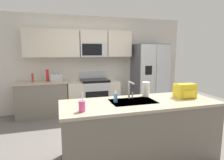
{
  "coord_description": "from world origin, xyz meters",
  "views": [
    {
      "loc": [
        -1.04,
        -3.12,
        1.64
      ],
      "look_at": [
        0.04,
        0.6,
        1.05
      ],
      "focal_mm": 30.02,
      "sensor_mm": 36.0,
      "label": 1
    }
  ],
  "objects_px": {
    "toaster": "(57,78)",
    "bottle_red": "(47,75)",
    "pepper_mill": "(33,78)",
    "drink_cup_pink": "(82,106)",
    "sink_faucet": "(130,88)",
    "backpack": "(185,91)",
    "refrigerator": "(149,76)",
    "range_oven": "(94,96)",
    "paper_towel_roll": "(146,89)",
    "soap_dispenser": "(116,98)"
  },
  "relations": [
    {
      "from": "range_oven",
      "to": "sink_faucet",
      "type": "xyz_separation_m",
      "value": [
        0.17,
        -2.24,
        0.62
      ]
    },
    {
      "from": "drink_cup_pink",
      "to": "backpack",
      "type": "xyz_separation_m",
      "value": [
        1.69,
        0.25,
        0.05
      ]
    },
    {
      "from": "refrigerator",
      "to": "backpack",
      "type": "height_order",
      "value": "refrigerator"
    },
    {
      "from": "toaster",
      "to": "backpack",
      "type": "height_order",
      "value": "backpack"
    },
    {
      "from": "range_oven",
      "to": "drink_cup_pink",
      "type": "bearing_deg",
      "value": -103.49
    },
    {
      "from": "pepper_mill",
      "to": "sink_faucet",
      "type": "height_order",
      "value": "sink_faucet"
    },
    {
      "from": "soap_dispenser",
      "to": "toaster",
      "type": "bearing_deg",
      "value": 109.85
    },
    {
      "from": "paper_towel_roll",
      "to": "backpack",
      "type": "bearing_deg",
      "value": -25.13
    },
    {
      "from": "range_oven",
      "to": "drink_cup_pink",
      "type": "height_order",
      "value": "drink_cup_pink"
    },
    {
      "from": "refrigerator",
      "to": "paper_towel_roll",
      "type": "height_order",
      "value": "refrigerator"
    },
    {
      "from": "pepper_mill",
      "to": "bottle_red",
      "type": "xyz_separation_m",
      "value": [
        0.35,
        0.0,
        0.04
      ]
    },
    {
      "from": "pepper_mill",
      "to": "bottle_red",
      "type": "relative_size",
      "value": 0.72
    },
    {
      "from": "pepper_mill",
      "to": "drink_cup_pink",
      "type": "bearing_deg",
      "value": -71.81
    },
    {
      "from": "toaster",
      "to": "bottle_red",
      "type": "relative_size",
      "value": 0.94
    },
    {
      "from": "refrigerator",
      "to": "sink_faucet",
      "type": "bearing_deg",
      "value": -124.1
    },
    {
      "from": "pepper_mill",
      "to": "backpack",
      "type": "bearing_deg",
      "value": -43.16
    },
    {
      "from": "range_oven",
      "to": "drink_cup_pink",
      "type": "distance_m",
      "value": 2.79
    },
    {
      "from": "soap_dispenser",
      "to": "sink_faucet",
      "type": "bearing_deg",
      "value": 24.36
    },
    {
      "from": "toaster",
      "to": "sink_faucet",
      "type": "xyz_separation_m",
      "value": [
        1.11,
        -2.19,
        0.08
      ]
    },
    {
      "from": "bottle_red",
      "to": "sink_faucet",
      "type": "distance_m",
      "value": 2.6
    },
    {
      "from": "toaster",
      "to": "paper_towel_roll",
      "type": "distance_m",
      "value": 2.53
    },
    {
      "from": "pepper_mill",
      "to": "refrigerator",
      "type": "bearing_deg",
      "value": -1.26
    },
    {
      "from": "range_oven",
      "to": "backpack",
      "type": "relative_size",
      "value": 4.25
    },
    {
      "from": "refrigerator",
      "to": "pepper_mill",
      "type": "bearing_deg",
      "value": 178.74
    },
    {
      "from": "refrigerator",
      "to": "pepper_mill",
      "type": "height_order",
      "value": "refrigerator"
    },
    {
      "from": "soap_dispenser",
      "to": "drink_cup_pink",
      "type": "bearing_deg",
      "value": -150.76
    },
    {
      "from": "pepper_mill",
      "to": "soap_dispenser",
      "type": "distance_m",
      "value": 2.75
    },
    {
      "from": "toaster",
      "to": "drink_cup_pink",
      "type": "bearing_deg",
      "value": -83.33
    },
    {
      "from": "toaster",
      "to": "backpack",
      "type": "xyz_separation_m",
      "value": [
        2.0,
        -2.36,
        0.03
      ]
    },
    {
      "from": "range_oven",
      "to": "bottle_red",
      "type": "relative_size",
      "value": 4.55
    },
    {
      "from": "sink_faucet",
      "to": "backpack",
      "type": "relative_size",
      "value": 0.88
    },
    {
      "from": "pepper_mill",
      "to": "backpack",
      "type": "relative_size",
      "value": 0.67
    },
    {
      "from": "bottle_red",
      "to": "soap_dispenser",
      "type": "xyz_separation_m",
      "value": [
        1.05,
        -2.36,
        -0.08
      ]
    },
    {
      "from": "refrigerator",
      "to": "bottle_red",
      "type": "height_order",
      "value": "refrigerator"
    },
    {
      "from": "pepper_mill",
      "to": "paper_towel_roll",
      "type": "relative_size",
      "value": 0.89
    },
    {
      "from": "toaster",
      "to": "bottle_red",
      "type": "distance_m",
      "value": 0.23
    },
    {
      "from": "refrigerator",
      "to": "bottle_red",
      "type": "distance_m",
      "value": 2.8
    },
    {
      "from": "bottle_red",
      "to": "paper_towel_roll",
      "type": "bearing_deg",
      "value": -52.37
    },
    {
      "from": "range_oven",
      "to": "bottle_red",
      "type": "height_order",
      "value": "bottle_red"
    },
    {
      "from": "pepper_mill",
      "to": "soap_dispenser",
      "type": "xyz_separation_m",
      "value": [
        1.4,
        -2.36,
        -0.04
      ]
    },
    {
      "from": "refrigerator",
      "to": "sink_faucet",
      "type": "relative_size",
      "value": 6.56
    },
    {
      "from": "toaster",
      "to": "paper_towel_roll",
      "type": "height_order",
      "value": "paper_towel_roll"
    },
    {
      "from": "paper_towel_roll",
      "to": "sink_faucet",
      "type": "bearing_deg",
      "value": -163.44
    },
    {
      "from": "drink_cup_pink",
      "to": "soap_dispenser",
      "type": "relative_size",
      "value": 1.49
    },
    {
      "from": "sink_faucet",
      "to": "paper_towel_roll",
      "type": "height_order",
      "value": "sink_faucet"
    },
    {
      "from": "bottle_red",
      "to": "backpack",
      "type": "relative_size",
      "value": 0.93
    },
    {
      "from": "refrigerator",
      "to": "range_oven",
      "type": "bearing_deg",
      "value": 177.48
    },
    {
      "from": "sink_faucet",
      "to": "bottle_red",
      "type": "bearing_deg",
      "value": 120.74
    },
    {
      "from": "refrigerator",
      "to": "drink_cup_pink",
      "type": "relative_size",
      "value": 7.32
    },
    {
      "from": "pepper_mill",
      "to": "bottle_red",
      "type": "distance_m",
      "value": 0.35
    }
  ]
}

